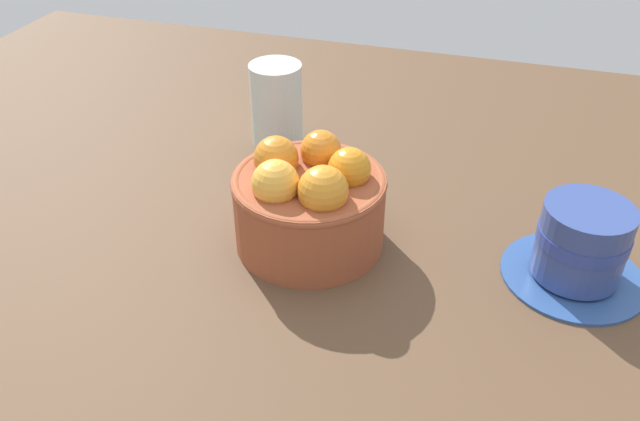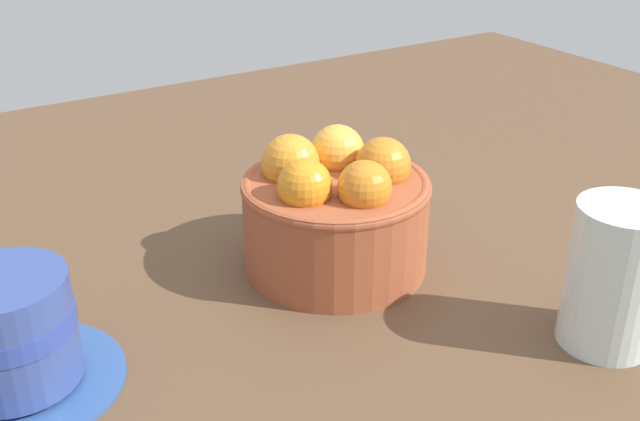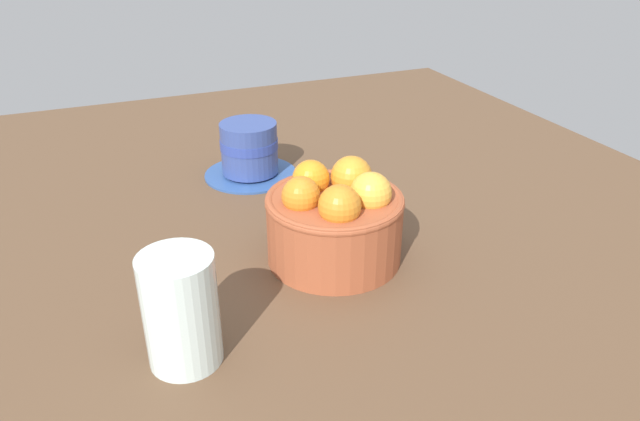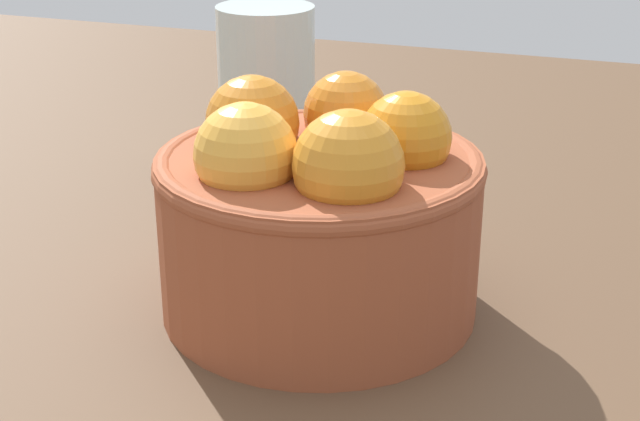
{
  "view_description": "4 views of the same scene",
  "coord_description": "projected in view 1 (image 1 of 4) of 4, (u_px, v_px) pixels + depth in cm",
  "views": [
    {
      "loc": [
        16.23,
        -49.0,
        39.71
      ],
      "look_at": [
        0.66,
        1.37,
        2.95
      ],
      "focal_mm": 36.91,
      "sensor_mm": 36.0,
      "label": 1
    },
    {
      "loc": [
        28.75,
        44.01,
        30.88
      ],
      "look_at": [
        1.66,
        0.36,
        5.45
      ],
      "focal_mm": 42.5,
      "sensor_mm": 36.0,
      "label": 2
    },
    {
      "loc": [
        -51.19,
        22.84,
        35.06
      ],
      "look_at": [
        1.77,
        0.92,
        5.18
      ],
      "focal_mm": 33.81,
      "sensor_mm": 36.0,
      "label": 3
    },
    {
      "loc": [
        13.09,
        -37.01,
        21.3
      ],
      "look_at": [
        -0.78,
        2.34,
        3.82
      ],
      "focal_mm": 53.53,
      "sensor_mm": 36.0,
      "label": 4
    }
  ],
  "objects": [
    {
      "name": "coffee_cup",
      "position": [
        581.0,
        246.0,
        0.59
      ],
      "size": [
        12.98,
        12.98,
        7.73
      ],
      "color": "#2E5191",
      "rests_on": "ground_plane"
    },
    {
      "name": "water_glass",
      "position": [
        277.0,
        105.0,
        0.79
      ],
      "size": [
        6.24,
        6.24,
        10.13
      ],
      "primitive_type": "cylinder",
      "color": "silver",
      "rests_on": "ground_plane"
    },
    {
      "name": "terracotta_bowl",
      "position": [
        309.0,
        201.0,
        0.62
      ],
      "size": [
        14.62,
        14.62,
        10.56
      ],
      "color": "#9E4C2D",
      "rests_on": "ground_plane"
    },
    {
      "name": "ground_plane",
      "position": [
        310.0,
        256.0,
        0.66
      ],
      "size": [
        135.0,
        106.83,
        3.83
      ],
      "primitive_type": "cube",
      "color": "brown"
    }
  ]
}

